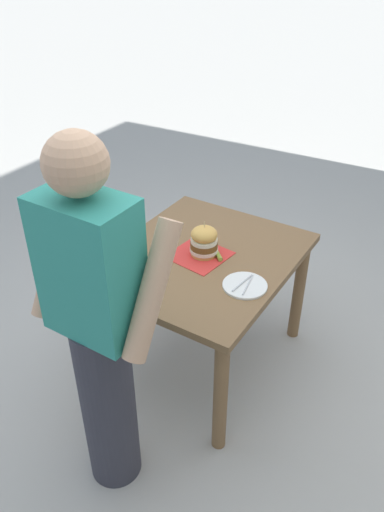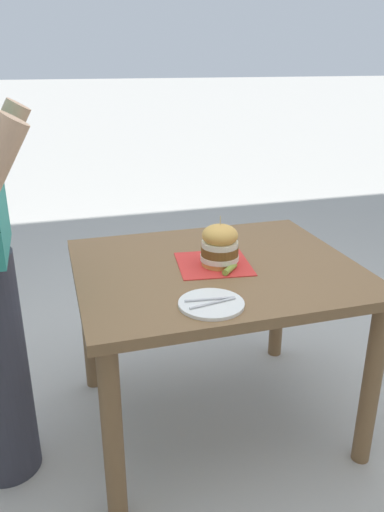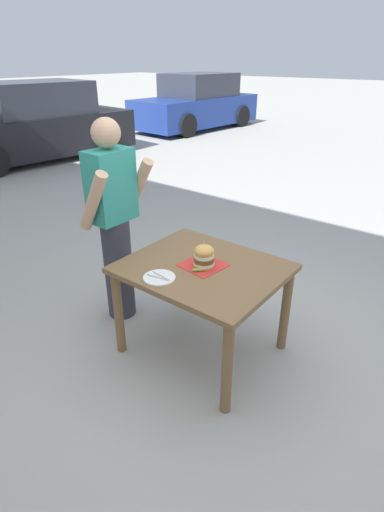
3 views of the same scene
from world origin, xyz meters
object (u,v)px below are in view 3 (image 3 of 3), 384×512
(pickle_spear, at_px, (199,270))
(side_plate_with_forks, at_px, (159,278))
(sandwich, at_px, (204,256))
(parked_car_far_end, at_px, (197,104))
(parked_car_near_curb, at_px, (35,125))
(patio_table, at_px, (203,280))
(diner_across_table, at_px, (115,222))

(pickle_spear, bearing_deg, side_plate_with_forks, 147.14)
(pickle_spear, height_order, side_plate_with_forks, pickle_spear)
(sandwich, xyz_separation_m, parked_car_far_end, (8.42, 6.48, -0.10))
(parked_car_near_curb, distance_m, parked_car_far_end, 5.46)
(pickle_spear, relative_size, side_plate_with_forks, 0.41)
(sandwich, xyz_separation_m, parked_car_near_curb, (2.97, 6.74, -0.10))
(pickle_spear, bearing_deg, sandwich, 9.55)
(patio_table, relative_size, side_plate_with_forks, 4.99)
(patio_table, height_order, parked_car_far_end, parked_car_far_end)
(parked_car_near_curb, bearing_deg, patio_table, -113.78)
(pickle_spear, relative_size, parked_car_far_end, 0.02)
(patio_table, distance_m, parked_car_far_end, 10.61)
(parked_car_far_end, bearing_deg, pickle_spear, -142.65)
(patio_table, relative_size, parked_car_far_end, 0.25)
(parked_car_near_curb, xyz_separation_m, parked_car_far_end, (5.45, -0.26, 0.00))
(patio_table, distance_m, sandwich, 0.20)
(sandwich, bearing_deg, pickle_spear, -170.45)
(pickle_spear, xyz_separation_m, diner_across_table, (0.04, 0.88, 0.13))
(patio_table, xyz_separation_m, sandwich, (-0.01, -0.01, 0.20))
(side_plate_with_forks, bearing_deg, diner_across_table, 69.11)
(pickle_spear, distance_m, diner_across_table, 0.89)
(parked_car_far_end, bearing_deg, patio_table, -142.47)
(side_plate_with_forks, relative_size, parked_car_near_curb, 0.05)
(patio_table, height_order, diner_across_table, diner_across_table)
(side_plate_with_forks, bearing_deg, sandwich, -23.73)
(diner_across_table, distance_m, parked_car_far_end, 10.15)
(parked_car_far_end, bearing_deg, sandwich, -142.44)
(side_plate_with_forks, height_order, parked_car_near_curb, parked_car_near_curb)
(patio_table, bearing_deg, pickle_spear, -164.09)
(side_plate_with_forks, xyz_separation_m, diner_across_table, (0.28, 0.73, 0.14))
(patio_table, xyz_separation_m, side_plate_with_forks, (-0.32, 0.13, 0.12))
(diner_across_table, distance_m, parked_car_near_curb, 6.60)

